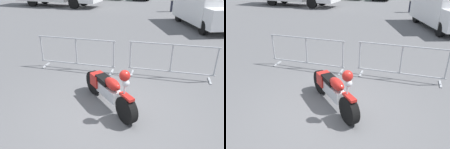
{
  "view_description": "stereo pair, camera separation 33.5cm",
  "coord_description": "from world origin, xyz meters",
  "views": [
    {
      "loc": [
        0.92,
        -4.02,
        2.98
      ],
      "look_at": [
        -0.09,
        0.76,
        0.65
      ],
      "focal_mm": 35.0,
      "sensor_mm": 36.0,
      "label": 1
    },
    {
      "loc": [
        1.25,
        -3.94,
        2.98
      ],
      "look_at": [
        -0.09,
        0.76,
        0.65
      ],
      "focal_mm": 35.0,
      "sensor_mm": 36.0,
      "label": 2
    }
  ],
  "objects": [
    {
      "name": "ground_plane",
      "position": [
        0.0,
        0.0,
        0.0
      ],
      "size": [
        120.0,
        120.0,
        0.0
      ],
      "primitive_type": "plane",
      "color": "#5B5B5E"
    },
    {
      "name": "motorcycle",
      "position": [
        -0.09,
        0.36,
        0.45
      ],
      "size": [
        1.57,
        1.64,
        1.19
      ],
      "rotation": [
        0.0,
        0.0,
        -0.81
      ],
      "color": "black",
      "rests_on": "ground"
    },
    {
      "name": "crowd_barrier_near",
      "position": [
        -1.58,
        2.27,
        0.56
      ],
      "size": [
        2.58,
        0.52,
        1.07
      ],
      "rotation": [
        0.0,
        0.0,
        -0.04
      ],
      "color": "#9EA0A5",
      "rests_on": "ground"
    },
    {
      "name": "crowd_barrier_far",
      "position": [
        1.41,
        2.27,
        0.56
      ],
      "size": [
        2.58,
        0.52,
        1.07
      ],
      "rotation": [
        0.0,
        0.0,
        -0.04
      ],
      "color": "#9EA0A5",
      "rests_on": "ground"
    },
    {
      "name": "delivery_van",
      "position": [
        3.43,
        9.73,
        1.24
      ],
      "size": [
        3.4,
        5.36,
        2.31
      ],
      "rotation": [
        0.0,
        0.0,
        -1.26
      ],
      "color": "white",
      "rests_on": "ground"
    },
    {
      "name": "pedestrian",
      "position": [
        1.88,
        14.56,
        0.92
      ],
      "size": [
        0.43,
        0.43,
        1.69
      ],
      "rotation": [
        0.0,
        0.0,
        1.23
      ],
      "color": "#262838",
      "rests_on": "ground"
    },
    {
      "name": "planter_island",
      "position": [
        4.79,
        15.5,
        0.28
      ],
      "size": [
        3.79,
        3.79,
        1.12
      ],
      "color": "#ADA89E",
      "rests_on": "ground"
    }
  ]
}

